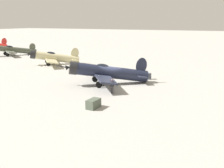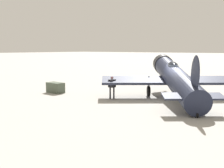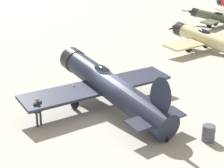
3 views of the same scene
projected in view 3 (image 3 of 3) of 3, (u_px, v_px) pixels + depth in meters
ground_plane at (112, 111)px, 20.10m from camera, size 400.00×400.00×0.00m
airplane_foreground at (107, 85)px, 19.97m from camera, size 10.37×9.59×3.44m
airplane_mid_apron at (206, 39)px, 35.16m from camera, size 9.31×9.43×3.25m
airplane_far_line at (221, 19)px, 51.15m from camera, size 9.50×11.10×2.93m
ground_crew_mechanic at (38, 109)px, 17.85m from camera, size 0.59×0.40×1.67m
fuel_drum at (208, 133)px, 16.41m from camera, size 0.68×0.68×0.86m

